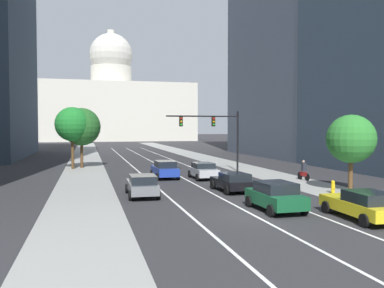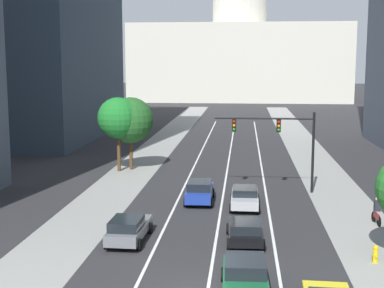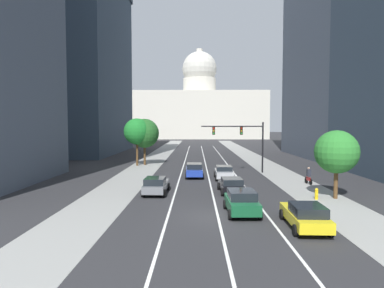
{
  "view_description": "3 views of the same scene",
  "coord_description": "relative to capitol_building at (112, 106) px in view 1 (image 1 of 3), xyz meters",
  "views": [
    {
      "loc": [
        -8.31,
        -19.73,
        4.56
      ],
      "look_at": [
        2.59,
        22.5,
        2.77
      ],
      "focal_mm": 38.12,
      "sensor_mm": 36.0,
      "label": 1
    },
    {
      "loc": [
        1.46,
        -22.16,
        9.92
      ],
      "look_at": [
        -2.72,
        22.15,
        3.27
      ],
      "focal_mm": 51.56,
      "sensor_mm": 36.0,
      "label": 2
    },
    {
      "loc": [
        -1.4,
        -21.58,
        5.92
      ],
      "look_at": [
        -1.93,
        21.88,
        3.39
      ],
      "focal_mm": 31.67,
      "sensor_mm": 36.0,
      "label": 3
    }
  ],
  "objects": [
    {
      "name": "lane_stripe_center",
      "position": [
        0.0,
        -99.26,
        -12.07
      ],
      "size": [
        0.16,
        90.0,
        0.01
      ],
      "primitive_type": "cube",
      "color": "white",
      "rests_on": "ground"
    },
    {
      "name": "car_green",
      "position": [
        1.61,
        -123.77,
        -11.25
      ],
      "size": [
        2.19,
        4.05,
        1.59
      ],
      "rotation": [
        0.0,
        0.0,
        1.6
      ],
      "color": "#14512D",
      "rests_on": "ground"
    },
    {
      "name": "sidewalk_right",
      "position": [
        8.58,
        -89.26,
        -12.07
      ],
      "size": [
        4.31,
        130.0,
        0.01
      ],
      "primitive_type": "cube",
      "color": "gray",
      "rests_on": "ground"
    },
    {
      "name": "sidewalk_left",
      "position": [
        -8.58,
        -89.26,
        -12.07
      ],
      "size": [
        4.31,
        130.0,
        0.01
      ],
      "primitive_type": "cube",
      "color": "gray",
      "rests_on": "ground"
    },
    {
      "name": "cyclist",
      "position": [
        9.68,
        -112.67,
        -11.23
      ],
      "size": [
        0.38,
        1.7,
        1.72
      ],
      "rotation": [
        0.0,
        0.0,
        1.66
      ],
      "color": "black",
      "rests_on": "ground"
    },
    {
      "name": "street_tree_near_left",
      "position": [
        -8.91,
        -96.79,
        -7.47
      ],
      "size": [
        4.23,
        4.23,
        6.73
      ],
      "color": "#51381E",
      "rests_on": "ground"
    },
    {
      "name": "street_tree_mid_left",
      "position": [
        -9.86,
        -97.66,
        -7.2
      ],
      "size": [
        3.75,
        3.75,
        6.78
      ],
      "color": "#51381E",
      "rests_on": "ground"
    },
    {
      "name": "car_silver",
      "position": [
        1.61,
        -109.55,
        -11.31
      ],
      "size": [
        2.03,
        4.01,
        1.44
      ],
      "rotation": [
        0.0,
        0.0,
        1.57
      ],
      "color": "#B2B5BA",
      "rests_on": "ground"
    },
    {
      "name": "car_blue",
      "position": [
        -1.61,
        -108.27,
        -11.26
      ],
      "size": [
        2.06,
        4.37,
        1.58
      ],
      "rotation": [
        0.0,
        0.0,
        1.59
      ],
      "color": "#1E389E",
      "rests_on": "ground"
    },
    {
      "name": "traffic_signal_mast",
      "position": [
        4.29,
        -104.56,
        -7.64
      ],
      "size": [
        7.59,
        0.39,
        6.18
      ],
      "color": "black",
      "rests_on": "ground"
    },
    {
      "name": "car_yellow",
      "position": [
        4.82,
        -126.8,
        -11.32
      ],
      "size": [
        2.17,
        4.77,
        1.46
      ],
      "rotation": [
        0.0,
        0.0,
        1.54
      ],
      "color": "yellow",
      "rests_on": "ground"
    },
    {
      "name": "car_gray",
      "position": [
        -4.83,
        -117.36,
        -11.31
      ],
      "size": [
        2.07,
        4.48,
        1.46
      ],
      "rotation": [
        0.0,
        0.0,
        1.54
      ],
      "color": "slate",
      "rests_on": "ground"
    },
    {
      "name": "lane_stripe_right",
      "position": [
        3.21,
        -99.26,
        -12.07
      ],
      "size": [
        0.16,
        90.0,
        0.01
      ],
      "primitive_type": "cube",
      "color": "white",
      "rests_on": "ground"
    },
    {
      "name": "car_black",
      "position": [
        1.61,
        -116.96,
        -11.35
      ],
      "size": [
        2.16,
        4.15,
        1.36
      ],
      "rotation": [
        0.0,
        0.0,
        1.61
      ],
      "color": "black",
      "rests_on": "ground"
    },
    {
      "name": "lane_stripe_left",
      "position": [
        -3.21,
        -99.26,
        -12.07
      ],
      "size": [
        0.16,
        90.0,
        0.01
      ],
      "primitive_type": "cube",
      "color": "white",
      "rests_on": "ground"
    },
    {
      "name": "capitol_building",
      "position": [
        0.0,
        0.0,
        0.0
      ],
      "size": [
        54.8,
        26.41,
        37.95
      ],
      "color": "beige",
      "rests_on": "ground"
    },
    {
      "name": "ground_plane",
      "position": [
        0.0,
        -84.26,
        -12.08
      ],
      "size": [
        400.0,
        400.0,
        0.0
      ],
      "primitive_type": "plane",
      "color": "#2B2B2D"
    },
    {
      "name": "fire_hydrant",
      "position": [
        8.08,
        -119.4,
        -11.61
      ],
      "size": [
        0.26,
        0.35,
        0.91
      ],
      "color": "yellow",
      "rests_on": "ground"
    },
    {
      "name": "street_tree_near_right",
      "position": [
        9.72,
        -119.03,
        -8.35
      ],
      "size": [
        3.42,
        3.42,
        5.46
      ],
      "color": "#51381E",
      "rests_on": "ground"
    }
  ]
}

